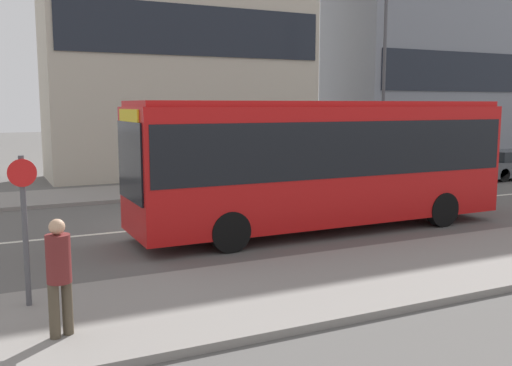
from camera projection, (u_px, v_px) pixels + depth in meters
The scene contains 11 objects.
ground_plane at pixel (177, 227), 15.84m from camera, with size 120.00×120.00×0.00m, color #595654.
sidewalk_near at pixel (285, 289), 10.26m from camera, with size 44.00×3.50×0.13m.
sidewalk_far at pixel (125, 193), 21.40m from camera, with size 44.00×3.50×0.13m.
lane_centerline at pixel (177, 226), 15.84m from camera, with size 41.80×0.16×0.01m.
apartment_block_right_tower at pixel (476, 7), 35.68m from camera, with size 19.54×5.53×18.92m.
city_bus at pixel (323, 157), 15.18m from camera, with size 10.38×2.48×3.45m.
parked_car_0 at pixel (420, 170), 23.63m from camera, with size 4.65×1.89×1.43m.
parked_car_1 at pixel (510, 165), 26.08m from camera, with size 4.18×1.73×1.29m.
pedestrian_near_stop at pixel (59, 270), 7.90m from camera, with size 0.34×0.34×1.68m.
bus_stop_sign at pixel (24, 219), 9.05m from camera, with size 0.44×0.12×2.44m.
street_lamp at pixel (384, 68), 24.73m from camera, with size 0.36×0.36×8.03m.
Camera 1 is at (-4.78, -14.93, 3.37)m, focal length 40.00 mm.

